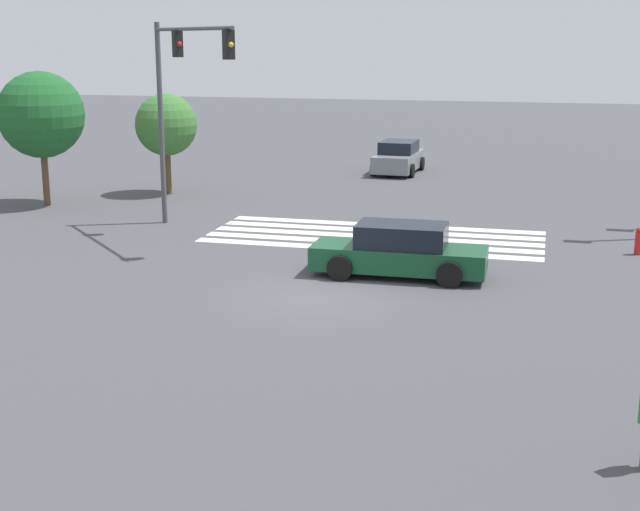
{
  "coord_description": "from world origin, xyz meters",
  "views": [
    {
      "loc": [
        -5.44,
        21.23,
        6.43
      ],
      "look_at": [
        0.0,
        0.0,
        1.08
      ],
      "focal_mm": 50.0,
      "sensor_mm": 36.0,
      "label": 1
    }
  ],
  "objects_px": {
    "car_0": "(398,158)",
    "fire_hydrant": "(639,241)",
    "traffic_signal_mast": "(178,84)",
    "tree_corner_b": "(41,115)",
    "tree_corner_a": "(166,125)",
    "car_2": "(400,252)"
  },
  "relations": [
    {
      "from": "fire_hydrant",
      "to": "tree_corner_b",
      "type": "bearing_deg",
      "value": -7.8
    },
    {
      "from": "traffic_signal_mast",
      "to": "tree_corner_b",
      "type": "relative_size",
      "value": 1.33
    },
    {
      "from": "traffic_signal_mast",
      "to": "tree_corner_b",
      "type": "bearing_deg",
      "value": -159.84
    },
    {
      "from": "car_0",
      "to": "tree_corner_a",
      "type": "distance_m",
      "value": 12.1
    },
    {
      "from": "traffic_signal_mast",
      "to": "tree_corner_b",
      "type": "distance_m",
      "value": 8.09
    },
    {
      "from": "tree_corner_a",
      "to": "tree_corner_b",
      "type": "relative_size",
      "value": 0.81
    },
    {
      "from": "traffic_signal_mast",
      "to": "tree_corner_b",
      "type": "xyz_separation_m",
      "value": [
        7.22,
        -3.34,
        -1.42
      ]
    },
    {
      "from": "car_2",
      "to": "fire_hydrant",
      "type": "height_order",
      "value": "car_2"
    },
    {
      "from": "car_0",
      "to": "car_2",
      "type": "xyz_separation_m",
      "value": [
        -3.26,
        19.31,
        -0.04
      ]
    },
    {
      "from": "tree_corner_b",
      "to": "traffic_signal_mast",
      "type": "bearing_deg",
      "value": 155.16
    },
    {
      "from": "traffic_signal_mast",
      "to": "car_2",
      "type": "height_order",
      "value": "traffic_signal_mast"
    },
    {
      "from": "traffic_signal_mast",
      "to": "car_0",
      "type": "height_order",
      "value": "traffic_signal_mast"
    },
    {
      "from": "car_2",
      "to": "tree_corner_a",
      "type": "relative_size",
      "value": 1.14
    },
    {
      "from": "car_0",
      "to": "traffic_signal_mast",
      "type": "bearing_deg",
      "value": -15.06
    },
    {
      "from": "traffic_signal_mast",
      "to": "tree_corner_a",
      "type": "bearing_deg",
      "value": 162.4
    },
    {
      "from": "car_0",
      "to": "fire_hydrant",
      "type": "distance_m",
      "value": 17.98
    },
    {
      "from": "car_0",
      "to": "car_2",
      "type": "bearing_deg",
      "value": 12.11
    },
    {
      "from": "car_2",
      "to": "tree_corner_b",
      "type": "relative_size",
      "value": 0.92
    },
    {
      "from": "tree_corner_a",
      "to": "fire_hydrant",
      "type": "xyz_separation_m",
      "value": [
        -18.37,
        6.61,
        -2.48
      ]
    },
    {
      "from": "car_0",
      "to": "tree_corner_a",
      "type": "relative_size",
      "value": 1.0
    },
    {
      "from": "tree_corner_b",
      "to": "car_2",
      "type": "bearing_deg",
      "value": 154.46
    },
    {
      "from": "car_0",
      "to": "fire_hydrant",
      "type": "relative_size",
      "value": 4.9
    }
  ]
}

